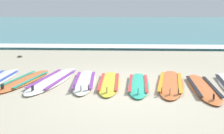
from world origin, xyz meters
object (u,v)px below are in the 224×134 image
Objects in this scene: surfboard_2 at (53,80)px; surfboard_5 at (138,84)px; surfboard_1 at (25,80)px; surfboard_4 at (109,82)px; surfboard_7 at (202,87)px; surfboard_3 at (84,81)px; surfboard_6 at (170,83)px.

surfboard_5 is at bearing -7.80° from surfboard_2.
surfboard_1 is 1.07× the size of surfboard_5.
surfboard_5 is (2.14, -0.29, 0.00)m from surfboard_2.
surfboard_4 is 0.92× the size of surfboard_7.
surfboard_3 and surfboard_5 have the same top height.
surfboard_1 is at bearing 175.53° from surfboard_5.
surfboard_2 is (0.71, 0.07, -0.00)m from surfboard_1.
surfboard_2 is 1.24× the size of surfboard_4.
surfboard_6 is at bearing 154.48° from surfboard_7.
surfboard_1 is 4.34m from surfboard_7.
surfboard_3 is at bearing 178.32° from surfboard_6.
surfboard_2 is at bearing 172.20° from surfboard_5.
surfboard_1 is 0.88× the size of surfboard_6.
surfboard_5 is at bearing -170.11° from surfboard_6.
surfboard_1 and surfboard_2 have the same top height.
surfboard_2 is 3.64m from surfboard_7.
surfboard_6 is at bearing -3.02° from surfboard_2.
surfboard_6 is (0.79, 0.14, 0.00)m from surfboard_5.
surfboard_7 is at bearing -7.41° from surfboard_4.
surfboard_1 is 2.15m from surfboard_4.
surfboard_3 is 0.96× the size of surfboard_7.
surfboard_2 and surfboard_4 have the same top height.
surfboard_1 and surfboard_5 have the same top height.
surfboard_3 and surfboard_6 have the same top height.
surfboard_5 is at bearing -7.99° from surfboard_4.
surfboard_7 is (2.80, -0.38, -0.00)m from surfboard_3.
surfboard_6 is (2.93, -0.15, 0.00)m from surfboard_2.
surfboard_7 is at bearing -7.82° from surfboard_3.
surfboard_2 and surfboard_3 have the same top height.
surfboard_5 is 1.48m from surfboard_7.
surfboard_5 is 0.81m from surfboard_6.
surfboard_7 is at bearing -7.53° from surfboard_2.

